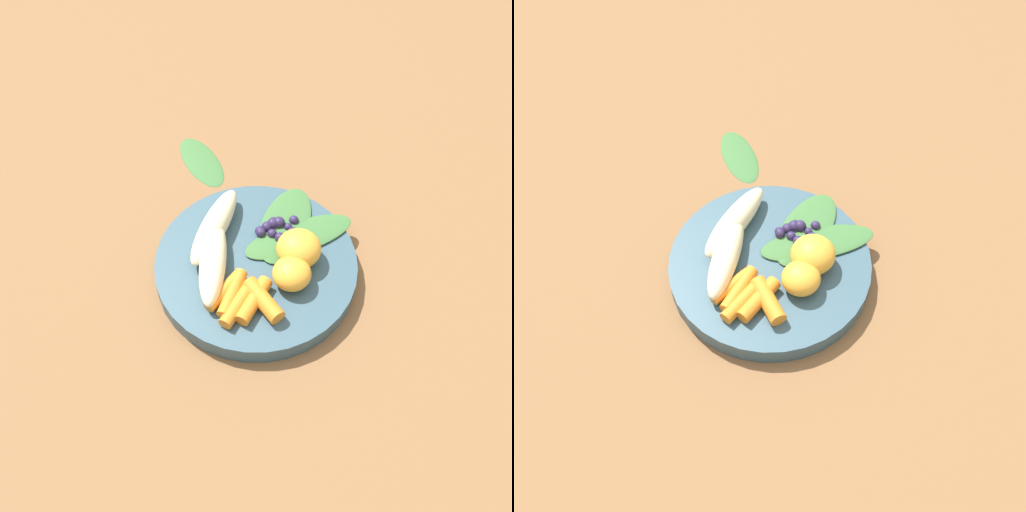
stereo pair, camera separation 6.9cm
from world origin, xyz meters
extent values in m
plane|color=brown|center=(0.00, 0.00, 0.00)|extent=(2.40, 2.40, 0.00)
cylinder|color=#385666|center=(0.00, 0.00, 0.01)|extent=(0.24, 0.24, 0.02)
ellipsoid|color=beige|center=(0.03, -0.04, 0.04)|extent=(0.12, 0.08, 0.03)
ellipsoid|color=beige|center=(-0.01, -0.06, 0.04)|extent=(0.12, 0.05, 0.03)
ellipsoid|color=#F4A833|center=(-0.03, 0.04, 0.04)|extent=(0.05, 0.05, 0.04)
ellipsoid|color=#F4A833|center=(0.01, 0.05, 0.04)|extent=(0.04, 0.04, 0.03)
cylinder|color=orange|center=(0.06, -0.01, 0.03)|extent=(0.05, 0.02, 0.01)
cylinder|color=orange|center=(0.06, 0.00, 0.03)|extent=(0.06, 0.02, 0.02)
cylinder|color=orange|center=(0.07, 0.01, 0.03)|extent=(0.05, 0.02, 0.02)
cylinder|color=orange|center=(0.05, 0.03, 0.03)|extent=(0.06, 0.02, 0.02)
cylinder|color=orange|center=(0.05, 0.03, 0.03)|extent=(0.04, 0.06, 0.02)
sphere|color=#2D234C|center=(-0.06, 0.01, 0.03)|extent=(0.01, 0.01, 0.01)
sphere|color=#2D234C|center=(-0.05, -0.01, 0.03)|extent=(0.01, 0.01, 0.01)
sphere|color=#2D234C|center=(-0.05, -0.01, 0.03)|extent=(0.01, 0.01, 0.01)
sphere|color=#2D234C|center=(-0.06, 0.00, 0.03)|extent=(0.01, 0.01, 0.01)
sphere|color=#2D234C|center=(-0.07, 0.01, 0.03)|extent=(0.01, 0.01, 0.01)
sphere|color=#2D234C|center=(-0.04, 0.01, 0.03)|extent=(0.01, 0.01, 0.01)
sphere|color=#2D234C|center=(-0.04, -0.01, 0.03)|extent=(0.01, 0.01, 0.01)
sphere|color=#2D234C|center=(-0.04, -0.02, 0.03)|extent=(0.01, 0.01, 0.01)
sphere|color=#2D234C|center=(-0.06, -0.01, 0.03)|extent=(0.01, 0.01, 0.01)
sphere|color=#2D234C|center=(-0.05, 0.02, 0.03)|extent=(0.01, 0.01, 0.01)
sphere|color=#2D234C|center=(-0.04, 0.00, 0.03)|extent=(0.01, 0.01, 0.01)
ellipsoid|color=#3D7038|center=(-0.05, 0.03, 0.03)|extent=(0.14, 0.12, 0.00)
ellipsoid|color=#3D7038|center=(-0.06, 0.01, 0.03)|extent=(0.13, 0.08, 0.00)
ellipsoid|color=#3D7038|center=(-0.13, -0.15, 0.00)|extent=(0.09, 0.11, 0.01)
camera|label=1|loc=(0.36, 0.19, 0.59)|focal=42.08mm
camera|label=2|loc=(0.32, 0.25, 0.59)|focal=42.08mm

